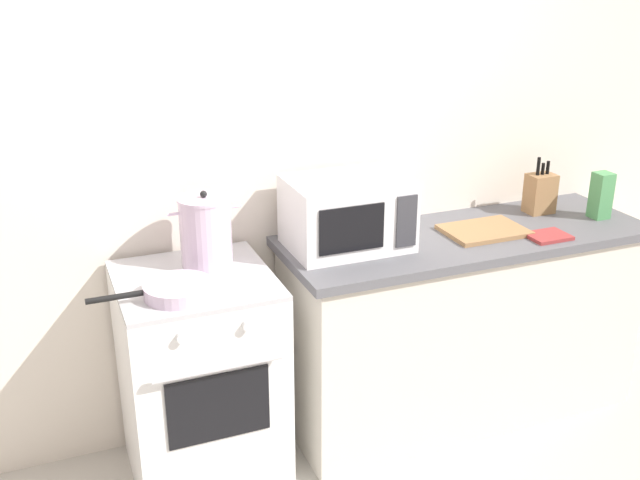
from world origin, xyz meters
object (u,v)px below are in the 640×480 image
(cutting_board, at_px, (484,231))
(microwave, at_px, (347,213))
(stock_pot, at_px, (206,231))
(oven_mitt, at_px, (548,236))
(stove, at_px, (201,380))
(knife_block, at_px, (540,193))
(frying_pan, at_px, (177,290))
(pasta_box, at_px, (601,195))

(cutting_board, bearing_deg, microwave, 173.05)
(stock_pot, bearing_deg, oven_mitt, -10.45)
(stove, xyz_separation_m, stock_pot, (0.08, 0.11, 0.60))
(stove, distance_m, knife_block, 1.82)
(knife_block, bearing_deg, oven_mitt, -120.40)
(frying_pan, bearing_deg, stock_pot, 54.81)
(cutting_board, xyz_separation_m, pasta_box, (0.62, -0.03, 0.10))
(stove, xyz_separation_m, frying_pan, (-0.09, -0.14, 0.48))
(stock_pot, height_order, pasta_box, stock_pot)
(oven_mitt, bearing_deg, cutting_board, 144.59)
(microwave, distance_m, pasta_box, 1.26)
(stock_pot, bearing_deg, frying_pan, -125.19)
(microwave, bearing_deg, stove, -173.38)
(stove, bearing_deg, frying_pan, -124.11)
(stove, height_order, cutting_board, cutting_board)
(pasta_box, height_order, oven_mitt, pasta_box)
(stock_pot, bearing_deg, stove, -126.49)
(microwave, height_order, oven_mitt, microwave)
(cutting_board, bearing_deg, stove, -179.95)
(stove, xyz_separation_m, knife_block, (1.72, 0.14, 0.56))
(cutting_board, xyz_separation_m, knife_block, (0.40, 0.14, 0.09))
(stove, xyz_separation_m, pasta_box, (1.94, -0.03, 0.57))
(microwave, xyz_separation_m, cutting_board, (0.64, -0.08, -0.14))
(cutting_board, relative_size, pasta_box, 1.64)
(knife_block, bearing_deg, stove, -175.32)
(stock_pot, xyz_separation_m, oven_mitt, (1.46, -0.27, -0.13))
(oven_mitt, bearing_deg, stock_pot, 169.55)
(frying_pan, bearing_deg, pasta_box, 3.07)
(stock_pot, distance_m, cutting_board, 1.25)
(stock_pot, distance_m, knife_block, 1.64)
(frying_pan, distance_m, knife_block, 1.84)
(microwave, height_order, knife_block, microwave)
(frying_pan, distance_m, microwave, 0.82)
(stove, distance_m, oven_mitt, 1.62)
(stove, relative_size, microwave, 1.84)
(cutting_board, height_order, oven_mitt, cutting_board)
(oven_mitt, bearing_deg, microwave, 164.61)
(microwave, relative_size, knife_block, 1.81)
(stock_pot, distance_m, pasta_box, 1.86)
(stove, distance_m, pasta_box, 2.02)
(knife_block, height_order, pasta_box, knife_block)
(microwave, bearing_deg, pasta_box, -4.92)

